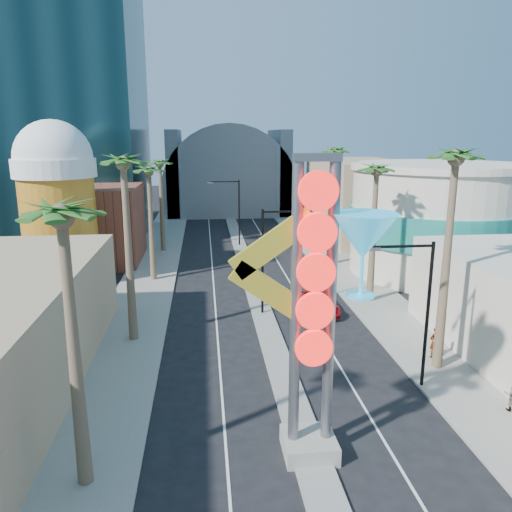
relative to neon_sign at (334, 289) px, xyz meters
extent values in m
plane|color=black|center=(-0.82, -2.96, -7.31)|extent=(240.00, 240.00, 0.00)
cube|color=gray|center=(-10.32, 32.04, -7.23)|extent=(5.00, 100.00, 0.15)
cube|color=gray|center=(8.68, 32.04, -7.23)|extent=(5.00, 100.00, 0.15)
cube|color=gray|center=(-0.82, 35.04, -7.23)|extent=(1.60, 84.00, 0.15)
cube|color=black|center=(-22.82, 49.04, 17.69)|extent=(20.00, 20.00, 50.00)
cube|color=brown|center=(-16.82, 35.04, -3.31)|extent=(10.00, 10.00, 8.00)
cube|color=tan|center=(15.18, 45.04, -2.31)|extent=(10.00, 20.00, 10.00)
cylinder|color=#B17017|center=(-17.82, 27.04, -2.31)|extent=(6.40, 6.40, 10.00)
cylinder|color=white|center=(-17.82, 27.04, 3.09)|extent=(7.00, 7.00, 1.60)
sphere|color=white|center=(-17.82, 27.04, 3.89)|extent=(6.60, 6.60, 6.60)
cylinder|color=beige|center=(17.18, 27.04, -2.31)|extent=(16.00, 16.00, 10.00)
cylinder|color=teal|center=(17.18, 27.04, -2.31)|extent=(16.60, 16.60, 3.00)
cylinder|color=beige|center=(17.18, 27.04, 2.99)|extent=(16.60, 16.60, 0.60)
cylinder|color=slate|center=(-0.82, 69.04, -3.31)|extent=(22.00, 16.00, 22.00)
cube|color=slate|center=(-9.82, 69.04, -0.31)|extent=(2.00, 16.00, 14.00)
cube|color=slate|center=(8.18, 69.04, -0.31)|extent=(2.00, 16.00, 14.00)
cube|color=gray|center=(-0.82, 0.04, -6.91)|extent=(2.20, 2.20, 0.80)
cylinder|color=slate|center=(-1.52, 0.04, -0.81)|extent=(0.44, 0.44, 12.00)
cylinder|color=slate|center=(-0.12, 0.04, -0.81)|extent=(0.44, 0.44, 12.00)
cube|color=slate|center=(-0.82, 0.04, 5.09)|extent=(1.80, 0.50, 0.30)
cylinder|color=red|center=(-0.82, -0.31, 3.89)|extent=(1.50, 0.25, 1.50)
cylinder|color=red|center=(-0.82, -0.31, 2.34)|extent=(1.50, 0.25, 1.50)
cylinder|color=red|center=(-0.82, -0.31, 0.79)|extent=(1.50, 0.25, 1.50)
cylinder|color=red|center=(-0.82, -0.31, -0.76)|extent=(1.50, 0.25, 1.50)
cylinder|color=red|center=(-0.82, -0.31, -2.31)|extent=(1.50, 0.25, 1.50)
cube|color=yellow|center=(-2.42, 0.04, 1.89)|extent=(3.47, 0.25, 2.80)
cube|color=yellow|center=(-2.42, 0.04, -0.11)|extent=(3.47, 0.25, 2.80)
cone|color=#29B8EB|center=(1.08, 0.04, 2.09)|extent=(2.60, 2.60, 1.80)
cylinder|color=#29B8EB|center=(1.08, 0.04, 0.49)|extent=(0.16, 0.16, 1.60)
cylinder|color=#29B8EB|center=(1.08, 0.04, -0.31)|extent=(1.10, 1.10, 0.12)
cylinder|color=black|center=(-0.82, 17.04, -3.31)|extent=(0.18, 0.18, 8.00)
cube|color=black|center=(0.98, 17.04, 0.49)|extent=(3.60, 0.12, 0.12)
cube|color=slate|center=(2.58, 17.04, 0.39)|extent=(0.60, 0.25, 0.18)
cylinder|color=black|center=(-0.82, 41.04, -3.31)|extent=(0.18, 0.18, 8.00)
cube|color=black|center=(-2.62, 41.04, 0.49)|extent=(3.60, 0.12, 0.12)
cube|color=slate|center=(-4.22, 41.04, 0.39)|extent=(0.60, 0.25, 0.18)
cylinder|color=black|center=(6.38, 5.04, -3.31)|extent=(0.18, 0.18, 8.00)
cube|color=black|center=(4.76, 5.04, 0.49)|extent=(3.24, 0.12, 0.12)
cube|color=slate|center=(3.32, 5.04, 0.39)|extent=(0.60, 0.25, 0.18)
cylinder|color=brown|center=(-9.82, -0.96, -2.06)|extent=(0.40, 0.40, 10.50)
sphere|color=#224F1A|center=(-9.82, -0.96, 3.19)|extent=(2.40, 2.40, 2.40)
cylinder|color=brown|center=(-9.82, 13.04, -1.56)|extent=(0.40, 0.40, 11.50)
sphere|color=#224F1A|center=(-9.82, 13.04, 4.19)|extent=(2.40, 2.40, 2.40)
cylinder|color=brown|center=(-9.82, 27.04, -2.31)|extent=(0.40, 0.40, 10.00)
sphere|color=#224F1A|center=(-9.82, 27.04, 2.69)|extent=(2.40, 2.40, 2.40)
cylinder|color=brown|center=(-9.82, 39.04, -2.31)|extent=(0.40, 0.40, 10.00)
sphere|color=#224F1A|center=(-9.82, 39.04, 2.69)|extent=(2.40, 2.40, 2.40)
cylinder|color=brown|center=(8.18, 7.04, -1.31)|extent=(0.40, 0.40, 12.00)
sphere|color=#224F1A|center=(8.18, 7.04, 4.69)|extent=(2.40, 2.40, 2.40)
cylinder|color=brown|center=(8.18, 19.04, -2.06)|extent=(0.40, 0.40, 10.50)
sphere|color=#224F1A|center=(8.18, 19.04, 3.19)|extent=(2.40, 2.40, 2.40)
cylinder|color=brown|center=(8.18, 31.04, -1.56)|extent=(0.40, 0.40, 11.50)
sphere|color=#224F1A|center=(8.18, 31.04, 4.19)|extent=(2.40, 2.40, 2.40)
imported|color=#AD0D18|center=(3.52, 17.01, -6.61)|extent=(2.56, 5.15, 1.40)
imported|color=gray|center=(8.54, 8.23, -6.20)|extent=(0.78, 0.59, 1.91)
camera|label=1|loc=(-5.00, -18.26, 5.90)|focal=35.00mm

